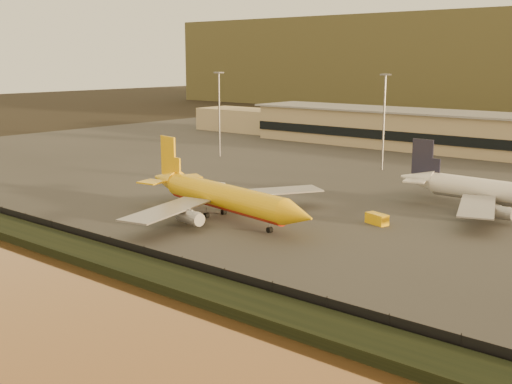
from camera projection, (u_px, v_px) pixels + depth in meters
ground at (198, 241)px, 105.48m from camera, size 900.00×900.00×0.00m
embankment at (114, 262)px, 92.54m from camera, size 320.00×7.00×1.40m
tarmac at (441, 167)px, 177.00m from camera, size 320.00×220.00×0.20m
perimeter_fence at (136, 251)px, 95.43m from camera, size 300.00×0.05×2.20m
terminal_building at (439, 132)px, 207.84m from camera, size 202.00×25.00×12.60m
apron_light_masts at (469, 119)px, 149.38m from camera, size 152.20×12.20×25.40m
dhl_cargo_jet at (223, 197)px, 118.69m from camera, size 46.08×44.61×13.79m
white_narrowbody_jet at (504, 193)px, 123.31m from camera, size 44.70×43.61×12.85m
gse_vehicle_yellow at (377, 219)px, 115.40m from camera, size 4.67×3.10×1.93m
gse_vehicle_white at (215, 187)px, 144.61m from camera, size 4.48×2.52×1.91m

